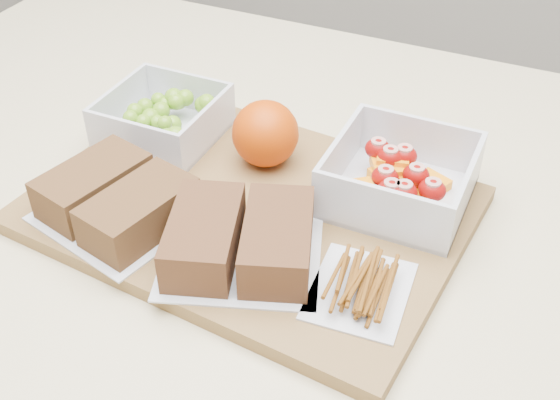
# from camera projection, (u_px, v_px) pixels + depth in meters

# --- Properties ---
(cutting_board) EXTENTS (0.45, 0.34, 0.02)m
(cutting_board) POSITION_uv_depth(u_px,v_px,m) (249.00, 209.00, 0.72)
(cutting_board) COLOR olive
(cutting_board) RESTS_ON counter
(grape_container) EXTENTS (0.12, 0.12, 0.05)m
(grape_container) POSITION_uv_depth(u_px,v_px,m) (166.00, 119.00, 0.79)
(grape_container) COLOR silver
(grape_container) RESTS_ON cutting_board
(fruit_container) EXTENTS (0.14, 0.14, 0.06)m
(fruit_container) POSITION_uv_depth(u_px,v_px,m) (399.00, 180.00, 0.70)
(fruit_container) COLOR silver
(fruit_container) RESTS_ON cutting_board
(orange) EXTENTS (0.07, 0.07, 0.07)m
(orange) POSITION_uv_depth(u_px,v_px,m) (265.00, 134.00, 0.74)
(orange) COLOR #CA4104
(orange) RESTS_ON cutting_board
(sandwich_bag_left) EXTENTS (0.17, 0.16, 0.04)m
(sandwich_bag_left) POSITION_uv_depth(u_px,v_px,m) (116.00, 199.00, 0.68)
(sandwich_bag_left) COLOR silver
(sandwich_bag_left) RESTS_ON cutting_board
(sandwich_bag_center) EXTENTS (0.18, 0.17, 0.04)m
(sandwich_bag_center) POSITION_uv_depth(u_px,v_px,m) (241.00, 239.00, 0.63)
(sandwich_bag_center) COLOR silver
(sandwich_bag_center) RESTS_ON cutting_board
(pretzel_bag) EXTENTS (0.09, 0.11, 0.02)m
(pretzel_bag) POSITION_uv_depth(u_px,v_px,m) (361.00, 283.00, 0.61)
(pretzel_bag) COLOR silver
(pretzel_bag) RESTS_ON cutting_board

